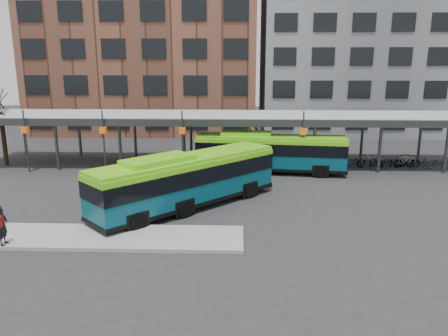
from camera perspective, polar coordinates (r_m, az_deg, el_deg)
ground at (r=24.10m, az=-1.12°, el=-6.61°), size 120.00×120.00×0.00m
boarding_island at (r=22.30m, az=-15.98°, el=-8.67°), size 14.00×3.00×0.18m
canopy at (r=35.71m, az=-0.11°, el=6.62°), size 40.00×6.53×4.80m
tree at (r=40.00m, az=-26.86°, el=3.78°), size 1.64×1.64×5.60m
building_brick at (r=55.74m, az=-10.05°, el=16.36°), size 26.00×14.00×22.00m
building_grey at (r=56.51m, az=17.75°, el=14.87°), size 24.00×14.00×20.00m
bus_front at (r=25.40m, az=-4.85°, el=-1.47°), size 10.31×10.33×3.32m
bus_rear at (r=33.65m, az=6.01°, el=2.15°), size 11.50×3.66×3.12m
pedestrian at (r=22.49m, az=-27.01°, el=-6.64°), size 0.49×0.72×1.88m
bike_rack at (r=37.62m, az=21.28°, el=0.75°), size 8.02×1.55×1.07m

